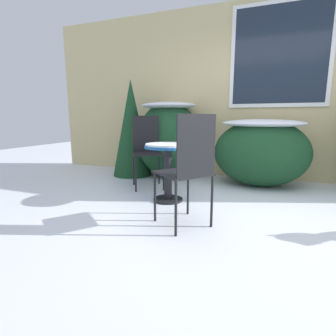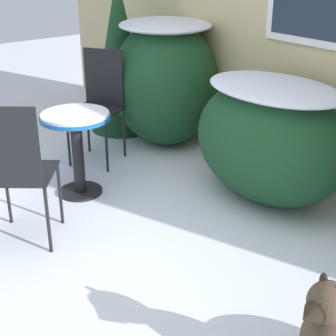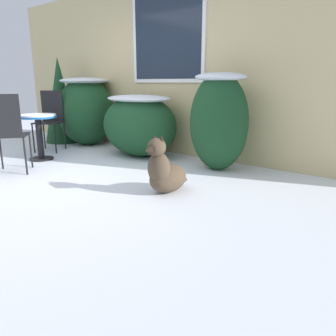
% 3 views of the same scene
% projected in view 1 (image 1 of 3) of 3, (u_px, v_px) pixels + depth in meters
% --- Properties ---
extents(ground_plane, '(16.00, 16.00, 0.00)m').
position_uv_depth(ground_plane, '(250.00, 226.00, 2.51)').
color(ground_plane, white).
extents(house_wall, '(8.00, 0.10, 2.86)m').
position_uv_depth(house_wall, '(266.00, 90.00, 4.25)').
color(house_wall, '#D1BC84').
rests_on(house_wall, ground_plane).
extents(shrub_left, '(1.09, 1.06, 1.28)m').
position_uv_depth(shrub_left, '(169.00, 138.00, 4.52)').
color(shrub_left, '#194223').
rests_on(shrub_left, ground_plane).
extents(shrub_middle, '(1.38, 0.94, 1.00)m').
position_uv_depth(shrub_middle, '(261.00, 151.00, 3.90)').
color(shrub_middle, '#194223').
rests_on(shrub_middle, ground_plane).
extents(evergreen_bush, '(0.69, 0.69, 1.68)m').
position_uv_depth(evergreen_bush, '(132.00, 128.00, 4.62)').
color(evergreen_bush, '#194223').
rests_on(evergreen_bush, ground_plane).
extents(patio_table, '(0.57, 0.57, 0.71)m').
position_uv_depth(patio_table, '(168.00, 160.00, 3.19)').
color(patio_table, black).
rests_on(patio_table, ground_plane).
extents(patio_chair_near_table, '(0.59, 0.59, 1.05)m').
position_uv_depth(patio_chair_near_table, '(147.00, 148.00, 3.87)').
color(patio_chair_near_table, black).
rests_on(patio_chair_near_table, ground_plane).
extents(patio_chair_far_side, '(0.61, 0.61, 1.05)m').
position_uv_depth(patio_chair_far_side, '(188.00, 167.00, 2.38)').
color(patio_chair_far_side, black).
rests_on(patio_chair_far_side, ground_plane).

